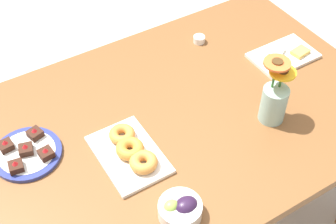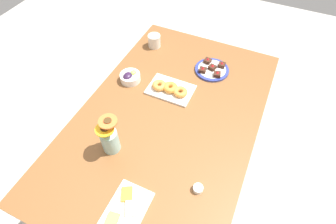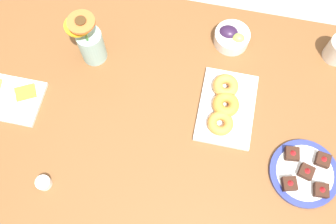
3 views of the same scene
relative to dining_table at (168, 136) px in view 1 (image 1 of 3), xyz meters
The scene contains 7 objects.
dining_table is the anchor object (origin of this frame).
grape_bowl 0.40m from the dining_table, 63.94° to the left, with size 0.13×0.13×0.07m.
cheese_platter 0.59m from the dining_table, behind, with size 0.26×0.17×0.03m.
croissant_platter 0.23m from the dining_table, 21.09° to the left, with size 0.19×0.28×0.05m.
jam_cup_honey 0.48m from the dining_table, 137.79° to the right, with size 0.05×0.05×0.03m.
dessert_plate 0.50m from the dining_table, 12.64° to the right, with size 0.23×0.23×0.05m.
flower_vase 0.40m from the dining_table, 150.32° to the left, with size 0.11×0.11×0.25m.
Camera 1 is at (0.59, 0.96, 1.95)m, focal length 50.00 mm.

